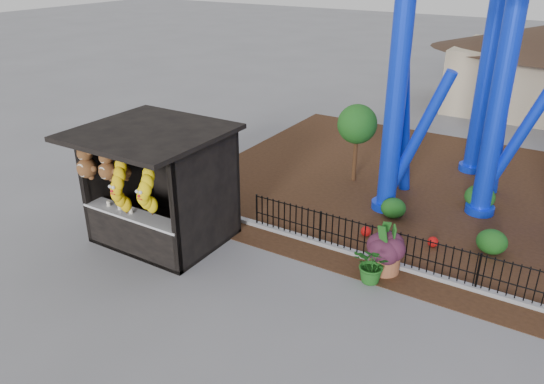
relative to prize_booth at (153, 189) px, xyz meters
The scene contains 9 objects.
ground 3.51m from the prize_booth, 16.56° to the right, with size 120.00×120.00×0.00m, color slate.
mulch_bed 10.11m from the prize_booth, 45.30° to the left, with size 18.00×12.00×0.02m, color #331E11.
curb 7.48m from the prize_booth, 16.64° to the left, with size 18.00×0.18×0.12m, color gray.
prize_booth is the anchor object (origin of this frame).
picket_fence 8.26m from the prize_booth, 14.84° to the left, with size 12.20×0.06×1.00m, color black, non-canonical shape.
terracotta_planter 6.14m from the prize_booth, 17.44° to the left, with size 0.74×0.74×0.54m, color #9B5938.
planter_foliage 6.04m from the prize_booth, 17.44° to the left, with size 0.70×0.70×0.64m, color #371626.
potted_plant 5.88m from the prize_booth, 12.03° to the left, with size 0.87×0.75×0.97m, color #1C5017.
landscaping 9.50m from the prize_booth, 33.72° to the left, with size 7.42×4.03×0.72m.
Camera 1 is at (6.14, -8.11, 7.16)m, focal length 35.00 mm.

